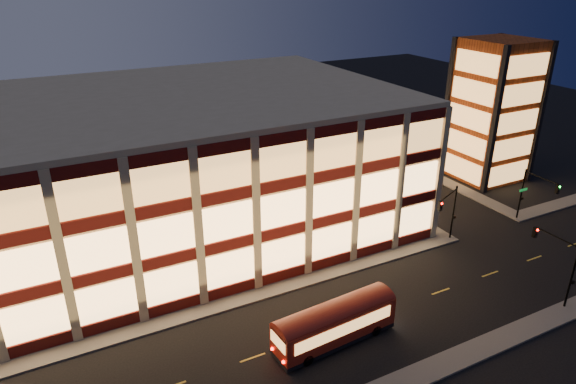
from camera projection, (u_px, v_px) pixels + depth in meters
ground at (246, 306)px, 43.01m from camera, size 200.00×200.00×0.00m
sidewalk_office_south at (207, 309)px, 42.52m from camera, size 54.00×2.00×0.15m
sidewalk_office_east at (357, 185)px, 66.48m from camera, size 2.00×30.00×0.15m
sidewalk_tower_south at (553, 206)px, 60.68m from camera, size 14.00×2.00×0.15m
sidewalk_tower_west at (423, 171)px, 71.13m from camera, size 2.00×30.00×0.15m
office_building at (152, 167)px, 52.57m from camera, size 50.45×30.45×14.50m
stair_tower at (493, 111)px, 65.95m from camera, size 8.60×8.60×18.00m
traffic_signal_far at (449, 208)px, 50.92m from camera, size 3.79×1.87×6.00m
traffic_signal_right at (534, 190)px, 54.99m from camera, size 1.20×4.37×6.00m
traffic_signal_near at (559, 257)px, 42.31m from camera, size 0.32×4.45×6.00m
trolley_bus at (335, 321)px, 38.22m from camera, size 9.93×3.14×3.32m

